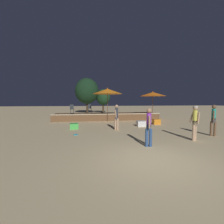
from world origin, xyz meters
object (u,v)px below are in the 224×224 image
Objects in this scene: cube_seat_0 at (156,122)px; cube_seat_2 at (74,126)px; person_2 at (149,126)px; background_tree_0 at (103,97)px; patio_umbrella_1 at (108,91)px; person_3 at (195,121)px; person_0 at (117,116)px; person_1 at (213,119)px; frisbee_disc at (76,135)px; patio_umbrella_0 at (153,94)px; cube_seat_1 at (141,124)px; background_tree_1 at (87,91)px; bistro_chair_0 at (72,108)px; bistro_chair_1 at (90,108)px.

cube_seat_0 reaches higher than cube_seat_2.
person_2 is 19.38m from background_tree_0.
person_2 is (0.59, -8.40, -2.01)m from patio_umbrella_1.
person_3 reaches higher than cube_seat_0.
person_0 reaches higher than cube_seat_0.
cube_seat_0 is 0.35× the size of person_3.
person_2 is 2.68m from person_3.
frisbee_disc is at bearing -147.08° from person_1.
frisbee_disc is at bearing -141.41° from patio_umbrella_0.
cube_seat_1 is 1.05× the size of cube_seat_2.
background_tree_0 is (0.77, 15.44, 1.72)m from person_0.
cube_seat_2 is at bearing 16.31° from person_0.
cube_seat_0 is 6.69m from cube_seat_2.
cube_seat_1 is at bearing -102.59° from person_3.
background_tree_1 is at bearing -100.68° from person_3.
cube_seat_2 is at bearing -93.77° from background_tree_1.
cube_seat_2 is 14.52m from background_tree_1.
patio_umbrella_1 is 3.57× the size of bistro_chair_0.
bistro_chair_0 is at bearing 175.11° from patio_umbrella_0.
bistro_chair_1 is 9.22m from background_tree_0.
cube_seat_1 is 4.99m from cube_seat_2.
person_3 is 6.60× the size of frisbee_disc.
patio_umbrella_1 is 5.37m from cube_seat_2.
bistro_chair_0 is 1.00× the size of bistro_chair_1.
person_3 is at bearing -34.47° from cube_seat_2.
person_2 is 10.15m from bistro_chair_0.
frisbee_disc is (-7.34, -5.86, -2.65)m from patio_umbrella_0.
patio_umbrella_1 is 1.89× the size of person_3.
person_0 reaches higher than person_2.
bistro_chair_1 is at bearing 138.71° from cube_seat_0.
person_0 is (-0.02, -4.55, -1.96)m from patio_umbrella_1.
cube_seat_2 is 4.72m from bistro_chair_0.
person_0 is (-3.77, -1.89, 0.70)m from cube_seat_0.
patio_umbrella_1 reaches higher than person_0.
patio_umbrella_0 is 1.71× the size of person_1.
cube_seat_1 is 2.53m from person_0.
background_tree_0 is (2.43, 8.79, 1.38)m from bistro_chair_1.
bistro_chair_0 is at bearing 43.05° from bistro_chair_1.
background_tree_0 is (0.76, 10.89, -0.24)m from patio_umbrella_1.
person_3 is (3.23, -3.28, 0.04)m from person_0.
person_0 is 0.43× the size of background_tree_0.
person_3 reaches higher than cube_seat_1.
cube_seat_0 is 0.35× the size of person_0.
background_tree_1 reaches higher than patio_umbrella_0.
patio_umbrella_0 is at bearing 27.05° from cube_seat_2.
frisbee_disc is 16.48m from background_tree_1.
background_tree_0 is 2.90m from background_tree_1.
cube_seat_1 is at bearing 133.38° from bistro_chair_1.
patio_umbrella_0 is 0.92× the size of patio_umbrella_1.
person_3 is 6.30m from frisbee_disc.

